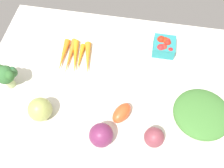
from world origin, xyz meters
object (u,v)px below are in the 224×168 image
carrot_bunch (75,57)px  heirloom_tomato_green (40,109)px  roma_tomato (122,113)px  leafy_greens_clump (202,114)px  red_onion_near_basket (100,135)px  broccoli_head (6,74)px  berry_basket (164,46)px  red_onion_center (154,137)px

carrot_bunch → heirloom_tomato_green: bearing=-101.9°
carrot_bunch → roma_tomato: size_ratio=1.97×
carrot_bunch → leafy_greens_clump: leafy_greens_clump is taller
red_onion_near_basket → broccoli_head: bearing=157.5°
roma_tomato → heirloom_tomato_green: bearing=-53.3°
roma_tomato → leafy_greens_clump: (28.47, 4.46, 0.20)cm
broccoli_head → heirloom_tomato_green: bearing=-33.0°
berry_basket → roma_tomato: size_ratio=1.03×
red_onion_center → roma_tomato: (-12.19, 7.46, -0.92)cm
berry_basket → carrot_bunch: bearing=-164.0°
red_onion_center → roma_tomato: red_onion_center is taller
berry_basket → heirloom_tomato_green: (-41.68, -37.38, 0.93)cm
heirloom_tomato_green → roma_tomato: 29.11cm
red_onion_near_basket → roma_tomato: size_ratio=0.95×
broccoli_head → berry_basket: 63.76cm
heirloom_tomato_green → carrot_bunch: 27.81cm
carrot_bunch → red_onion_near_basket: bearing=-62.4°
red_onion_center → roma_tomato: bearing=148.5°
leafy_greens_clump → roma_tomato: bearing=-171.1°
broccoli_head → heirloom_tomato_green: (15.95, -10.37, -3.01)cm
carrot_bunch → leafy_greens_clump: size_ratio=0.84×
broccoli_head → carrot_bunch: broccoli_head is taller
red_onion_center → heirloom_tomato_green: bearing=175.6°
berry_basket → leafy_greens_clump: berry_basket is taller
broccoli_head → red_onion_center: 58.58cm
broccoli_head → red_onion_center: bearing=-13.4°
carrot_bunch → berry_basket: bearing=16.0°
heirloom_tomato_green → carrot_bunch: size_ratio=0.50×
heirloom_tomato_green → leafy_greens_clump: heirloom_tomato_green is taller
broccoli_head → roma_tomato: 45.34cm
red_onion_near_basket → berry_basket: 46.99cm
red_onion_near_basket → broccoli_head: 42.03cm
roma_tomato → leafy_greens_clump: bearing=127.0°
red_onion_near_basket → heirloom_tomato_green: size_ratio=0.96×
red_onion_near_basket → red_onion_center: size_ratio=1.19×
heirloom_tomato_green → leafy_greens_clump: size_ratio=0.42×
red_onion_near_basket → heirloom_tomato_green: (-22.78, 5.64, 0.15)cm
broccoli_head → carrot_bunch: 27.97cm
berry_basket → red_onion_center: red_onion_center is taller
red_onion_near_basket → berry_basket: red_onion_near_basket is taller
heirloom_tomato_green → leafy_greens_clump: bearing=8.7°
carrot_bunch → red_onion_center: bearing=-40.6°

